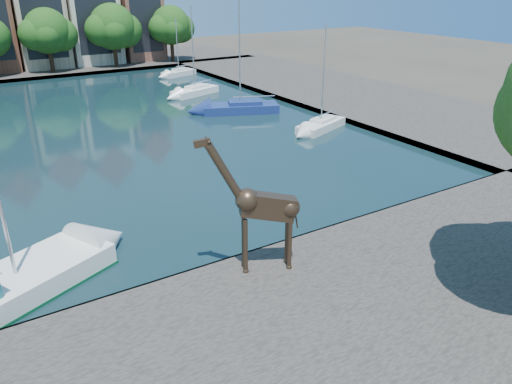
# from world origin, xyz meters

# --- Properties ---
(ground) EXTENTS (160.00, 160.00, 0.00)m
(ground) POSITION_xyz_m (0.00, 0.00, 0.00)
(ground) COLOR #38332B
(ground) RESTS_ON ground
(water_basin) EXTENTS (38.00, 50.00, 0.08)m
(water_basin) POSITION_xyz_m (0.00, 24.00, 0.04)
(water_basin) COLOR black
(water_basin) RESTS_ON ground
(near_quay) EXTENTS (50.00, 14.00, 0.50)m
(near_quay) POSITION_xyz_m (0.00, -7.00, 0.25)
(near_quay) COLOR #46403C
(near_quay) RESTS_ON ground
(far_quay) EXTENTS (60.00, 16.00, 0.50)m
(far_quay) POSITION_xyz_m (0.00, 56.00, 0.25)
(far_quay) COLOR #46403C
(far_quay) RESTS_ON ground
(right_quay) EXTENTS (14.00, 52.00, 0.50)m
(right_quay) POSITION_xyz_m (25.00, 24.00, 0.25)
(right_quay) COLOR #46403C
(right_quay) RESTS_ON ground
(townhouse_east_inner) EXTENTS (5.94, 9.18, 15.79)m
(townhouse_east_inner) POSITION_xyz_m (2.00, 55.99, 7.73)
(townhouse_east_inner) COLOR tan
(townhouse_east_inner) RESTS_ON far_quay
(townhouse_east_mid) EXTENTS (6.43, 9.18, 16.65)m
(townhouse_east_mid) POSITION_xyz_m (8.50, 55.99, 8.10)
(townhouse_east_mid) COLOR beige
(townhouse_east_mid) RESTS_ON far_quay
(townhouse_east_end) EXTENTS (5.44, 9.18, 14.43)m
(townhouse_east_end) POSITION_xyz_m (15.00, 55.99, 7.11)
(townhouse_east_end) COLOR brown
(townhouse_east_end) RESTS_ON far_quay
(far_tree_mid_east) EXTENTS (7.02, 5.40, 7.52)m
(far_tree_mid_east) POSITION_xyz_m (2.10, 50.49, 5.13)
(far_tree_mid_east) COLOR #332114
(far_tree_mid_east) RESTS_ON far_quay
(far_tree_east) EXTENTS (7.54, 5.80, 7.84)m
(far_tree_east) POSITION_xyz_m (10.11, 50.49, 5.24)
(far_tree_east) COLOR #332114
(far_tree_east) RESTS_ON far_quay
(far_tree_far_east) EXTENTS (6.76, 5.20, 7.36)m
(far_tree_far_east) POSITION_xyz_m (18.09, 50.49, 5.08)
(far_tree_far_east) COLOR #332114
(far_tree_far_east) RESTS_ON far_quay
(giraffe_statue) EXTENTS (3.75, 1.85, 5.58)m
(giraffe_statue) POSITION_xyz_m (-0.52, -1.38, 3.24)
(giraffe_statue) COLOR #39291C
(giraffe_statue) RESTS_ON near_quay
(sailboat_right_a) EXTENTS (5.24, 3.35, 8.15)m
(sailboat_right_a) POSITION_xyz_m (15.00, 14.00, 0.57)
(sailboat_right_a) COLOR silver
(sailboat_right_a) RESTS_ON water_basin
(sailboat_right_b) EXTENTS (7.08, 4.69, 11.89)m
(sailboat_right_b) POSITION_xyz_m (12.31, 22.14, 0.67)
(sailboat_right_b) COLOR navy
(sailboat_right_b) RESTS_ON water_basin
(sailboat_right_c) EXTENTS (5.59, 3.45, 8.68)m
(sailboat_right_c) POSITION_xyz_m (12.00, 30.94, 0.59)
(sailboat_right_c) COLOR white
(sailboat_right_c) RESTS_ON water_basin
(sailboat_right_d) EXTENTS (4.67, 2.76, 6.74)m
(sailboat_right_d) POSITION_xyz_m (15.00, 41.76, 0.54)
(sailboat_right_d) COLOR silver
(sailboat_right_d) RESTS_ON water_basin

